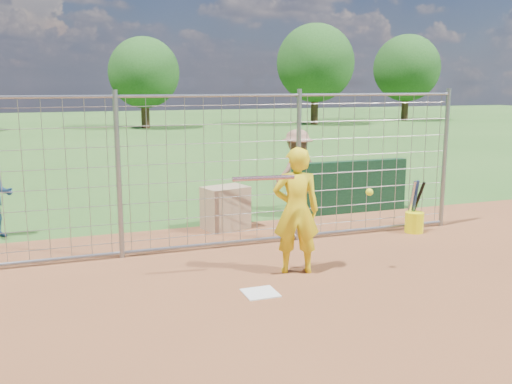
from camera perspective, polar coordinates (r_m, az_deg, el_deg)
name	(u,v)px	position (r m, az deg, el deg)	size (l,w,h in m)	color
ground	(255,289)	(7.70, -0.09, -9.65)	(100.00, 100.00, 0.00)	#2D591E
home_plate	(260,293)	(7.52, 0.44, -10.08)	(0.43, 0.43, 0.02)	silver
dugout_wall	(350,187)	(12.11, 9.36, 0.50)	(2.60, 0.20, 1.10)	#11381E
batter	(296,211)	(8.12, 4.04, -1.87)	(0.67, 0.44, 1.82)	yellow
bystander_c	(297,170)	(12.15, 4.14, 2.18)	(1.12, 0.64, 1.74)	#996A53
equipment_bin	(225,208)	(10.67, -3.07, -1.59)	(0.80, 0.55, 0.80)	tan
equipment_in_play	(290,182)	(7.76, 3.41, 1.05)	(1.99, 0.36, 0.33)	silver
bucket_with_bats	(414,219)	(10.81, 15.54, -2.65)	(0.34, 0.41, 0.97)	#FFF90D
backstop_fence	(213,173)	(9.23, -4.28, 1.87)	(9.08, 0.08, 2.60)	gray
tree_line	(145,65)	(35.37, -11.00, 12.31)	(44.66, 6.72, 6.48)	#3F2B19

